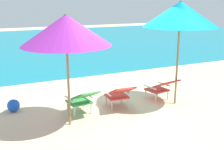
% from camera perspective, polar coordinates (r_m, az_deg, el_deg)
% --- Properties ---
extents(ground_plane, '(40.00, 40.00, 0.00)m').
position_cam_1_polar(ground_plane, '(10.86, -8.18, 0.53)').
color(ground_plane, beige).
extents(ocean_band, '(40.00, 18.00, 0.01)m').
position_cam_1_polar(ocean_band, '(18.68, -15.84, 6.10)').
color(ocean_band, teal).
rests_on(ocean_band, ground_plane).
extents(lounge_chair_left, '(0.62, 0.92, 0.68)m').
position_cam_1_polar(lounge_chair_left, '(6.71, -6.12, -4.85)').
color(lounge_chair_left, '#338E3D').
rests_on(lounge_chair_left, ground_plane).
extents(lounge_chair_center, '(0.60, 0.91, 0.68)m').
position_cam_1_polar(lounge_chair_center, '(7.04, 1.51, -3.79)').
color(lounge_chair_center, red).
rests_on(lounge_chair_center, ground_plane).
extents(lounge_chair_right, '(0.65, 0.94, 0.68)m').
position_cam_1_polar(lounge_chair_right, '(7.69, 10.01, -2.41)').
color(lounge_chair_right, red).
rests_on(lounge_chair_right, ground_plane).
extents(beach_umbrella_left, '(2.44, 2.44, 2.40)m').
position_cam_1_polar(beach_umbrella_left, '(5.84, -9.29, 8.98)').
color(beach_umbrella_left, olive).
rests_on(beach_umbrella_left, ground_plane).
extents(beach_umbrella_right, '(2.36, 2.36, 2.66)m').
position_cam_1_polar(beach_umbrella_right, '(7.26, 13.68, 11.92)').
color(beach_umbrella_right, olive).
rests_on(beach_umbrella_right, ground_plane).
extents(beach_ball, '(0.31, 0.31, 0.31)m').
position_cam_1_polar(beach_ball, '(7.37, -19.39, -5.87)').
color(beach_ball, blue).
rests_on(beach_ball, ground_plane).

